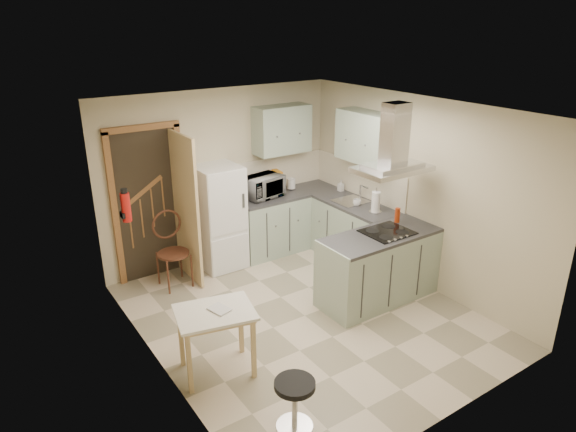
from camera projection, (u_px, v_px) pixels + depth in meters
floor at (305, 316)px, 6.26m from camera, size 4.20×4.20×0.00m
ceiling at (308, 110)px, 5.35m from camera, size 4.20×4.20×0.00m
back_wall at (221, 176)px, 7.42m from camera, size 3.60×0.00×3.60m
left_wall at (153, 261)px, 4.86m from camera, size 0.00×4.20×4.20m
right_wall at (417, 192)px, 6.75m from camera, size 0.00×4.20×4.20m
doorway at (149, 204)px, 6.89m from camera, size 1.10×0.12×2.10m
fridge at (220, 217)px, 7.27m from camera, size 0.60×0.60×1.50m
counter_back at (271, 224)px, 7.83m from camera, size 1.08×0.60×0.90m
counter_right at (342, 226)px, 7.75m from camera, size 0.60×1.95×0.90m
splashback at (277, 172)px, 7.95m from camera, size 1.68×0.02×0.50m
wall_cabinet_back at (282, 129)px, 7.56m from camera, size 0.85×0.35×0.70m
wall_cabinet_right at (365, 137)px, 7.09m from camera, size 0.35×0.90×0.70m
peninsula at (379, 267)px, 6.49m from camera, size 1.55×0.65×0.90m
hob at (387, 232)px, 6.38m from camera, size 0.58×0.50×0.01m
extractor_hood at (392, 169)px, 6.08m from camera, size 0.90×0.55×0.10m
sink at (351, 201)px, 7.45m from camera, size 0.45×0.40×0.01m
fire_extinguisher at (126, 207)px, 5.49m from camera, size 0.10×0.10×0.32m
drop_leaf_table at (217, 341)px, 5.16m from camera, size 0.87×0.73×0.71m
bentwood_chair at (173, 254)px, 6.80m from camera, size 0.43×0.43×0.94m
stool at (295, 404)px, 4.48m from camera, size 0.46×0.46×0.49m
microwave at (263, 187)px, 7.57m from camera, size 0.64×0.49×0.32m
kettle at (291, 183)px, 7.93m from camera, size 0.16×0.16×0.19m
cereal_box at (277, 181)px, 7.83m from camera, size 0.11×0.22×0.32m
soap_bottle at (341, 186)px, 7.86m from camera, size 0.08×0.08×0.17m
paper_towel at (376, 202)px, 6.99m from camera, size 0.13×0.13×0.30m
cup at (357, 203)px, 7.27m from camera, size 0.14×0.14×0.09m
red_bottle at (397, 215)px, 6.67m from camera, size 0.09×0.09×0.19m
book at (213, 309)px, 4.98m from camera, size 0.20×0.25×0.10m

